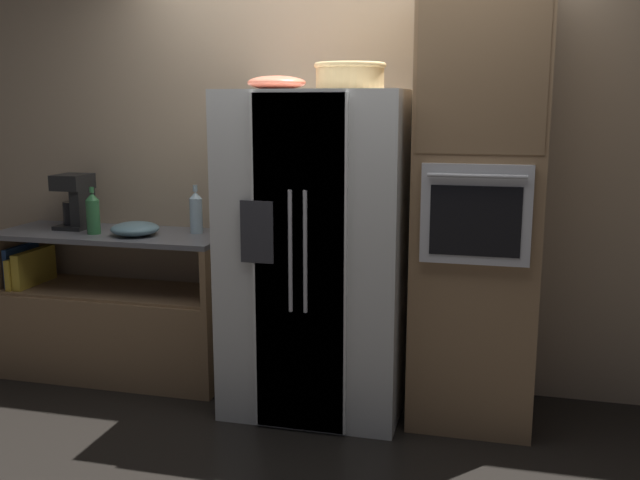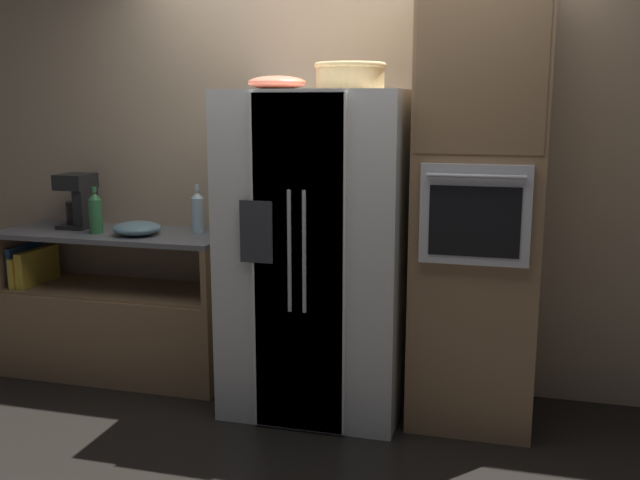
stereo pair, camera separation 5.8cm
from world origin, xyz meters
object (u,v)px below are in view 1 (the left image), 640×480
(fruit_bowl, at_px, (277,83))
(bottle_tall, at_px, (93,213))
(refrigerator, at_px, (319,252))
(wall_oven, at_px, (478,206))
(bottle_short, at_px, (196,212))
(mixing_bowl, at_px, (135,229))
(wicker_basket, at_px, (350,75))
(coffee_maker, at_px, (77,199))

(fruit_bowl, xyz_separation_m, bottle_tall, (-1.18, 0.08, -0.75))
(refrigerator, height_order, wall_oven, wall_oven)
(bottle_short, bearing_deg, wall_oven, -5.37)
(bottle_tall, relative_size, mixing_bowl, 1.00)
(wicker_basket, height_order, coffee_maker, wicker_basket)
(wall_oven, distance_m, coffee_maker, 2.44)
(fruit_bowl, relative_size, bottle_short, 1.06)
(bottle_short, distance_m, mixing_bowl, 0.37)
(wicker_basket, relative_size, fruit_bowl, 1.22)
(bottle_tall, bearing_deg, bottle_short, 16.76)
(bottle_tall, height_order, mixing_bowl, bottle_tall)
(wall_oven, height_order, bottle_short, wall_oven)
(wicker_basket, bearing_deg, fruit_bowl, -172.89)
(mixing_bowl, bearing_deg, coffee_maker, 164.37)
(mixing_bowl, bearing_deg, bottle_short, 26.87)
(fruit_bowl, relative_size, mixing_bowl, 1.08)
(wicker_basket, xyz_separation_m, mixing_bowl, (-1.30, 0.05, -0.87))
(coffee_maker, bearing_deg, wicker_basket, -5.67)
(wall_oven, bearing_deg, bottle_tall, -179.47)
(refrigerator, distance_m, mixing_bowl, 1.14)
(bottle_tall, bearing_deg, fruit_bowl, -3.84)
(refrigerator, distance_m, wicker_basket, 0.96)
(coffee_maker, bearing_deg, refrigerator, -6.64)
(fruit_bowl, height_order, mixing_bowl, fruit_bowl)
(bottle_short, bearing_deg, mixing_bowl, -153.13)
(refrigerator, xyz_separation_m, bottle_short, (-0.82, 0.22, 0.16))
(wall_oven, height_order, bottle_tall, wall_oven)
(mixing_bowl, xyz_separation_m, coffee_maker, (-0.46, 0.13, 0.15))
(wall_oven, distance_m, wicker_basket, 0.95)
(wall_oven, bearing_deg, mixing_bowl, -179.80)
(wall_oven, height_order, coffee_maker, wall_oven)
(wicker_basket, relative_size, bottle_short, 1.29)
(fruit_bowl, distance_m, coffee_maker, 1.56)
(mixing_bowl, relative_size, coffee_maker, 0.84)
(bottle_tall, bearing_deg, wall_oven, 0.53)
(wall_oven, height_order, wicker_basket, wall_oven)
(fruit_bowl, height_order, bottle_tall, fruit_bowl)
(wall_oven, xyz_separation_m, bottle_short, (-1.65, 0.16, -0.12))
(wicker_basket, relative_size, mixing_bowl, 1.32)
(wall_oven, distance_m, bottle_short, 1.67)
(fruit_bowl, bearing_deg, bottle_tall, 176.16)
(fruit_bowl, xyz_separation_m, bottle_short, (-0.60, 0.26, -0.75))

